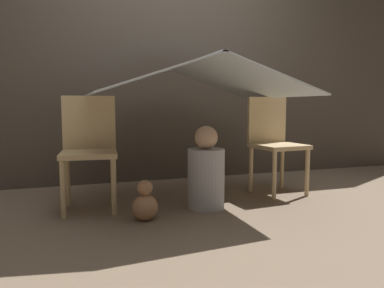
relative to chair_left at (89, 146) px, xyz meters
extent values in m
plane|color=#7A6651|center=(0.79, -0.31, -0.47)|extent=(8.80, 8.80, 0.00)
cube|color=#4C4238|center=(0.79, 0.88, 0.78)|extent=(7.00, 0.05, 2.50)
cylinder|color=#D1B27F|center=(-0.19, -0.22, -0.27)|extent=(0.04, 0.04, 0.40)
cylinder|color=#D1B27F|center=(0.15, -0.26, -0.27)|extent=(0.04, 0.04, 0.40)
cylinder|color=#D1B27F|center=(-0.16, 0.12, -0.27)|extent=(0.04, 0.04, 0.40)
cylinder|color=#D1B27F|center=(0.18, 0.08, -0.27)|extent=(0.04, 0.04, 0.40)
cube|color=#D1B27F|center=(-0.01, -0.07, -0.05)|extent=(0.43, 0.43, 0.04)
cube|color=#D1B27F|center=(0.01, 0.11, 0.17)|extent=(0.40, 0.07, 0.41)
cylinder|color=#D1B27F|center=(1.43, -0.26, -0.27)|extent=(0.04, 0.04, 0.40)
cylinder|color=#D1B27F|center=(1.77, -0.22, -0.27)|extent=(0.04, 0.04, 0.40)
cylinder|color=#D1B27F|center=(1.39, 0.08, -0.27)|extent=(0.04, 0.04, 0.40)
cylinder|color=#D1B27F|center=(1.73, 0.12, -0.27)|extent=(0.04, 0.04, 0.40)
cube|color=#D1B27F|center=(1.58, -0.07, -0.05)|extent=(0.43, 0.43, 0.04)
cube|color=#D1B27F|center=(1.56, 0.11, 0.17)|extent=(0.40, 0.07, 0.41)
cube|color=silver|center=(0.39, -0.07, 0.51)|extent=(0.80, 1.30, 0.27)
cube|color=silver|center=(1.18, -0.07, 0.51)|extent=(0.80, 1.30, 0.27)
cube|color=silver|center=(0.79, -0.07, 0.64)|extent=(0.04, 1.30, 0.01)
cylinder|color=#B2B2B7|center=(0.82, -0.30, -0.24)|extent=(0.28, 0.28, 0.45)
sphere|color=#D6A884|center=(0.82, -0.30, 0.07)|extent=(0.17, 0.17, 0.17)
sphere|color=tan|center=(0.33, -0.45, -0.38)|extent=(0.17, 0.17, 0.17)
sphere|color=tan|center=(0.33, -0.45, -0.25)|extent=(0.10, 0.10, 0.10)
camera|label=1|loc=(-0.16, -2.87, 0.30)|focal=35.00mm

